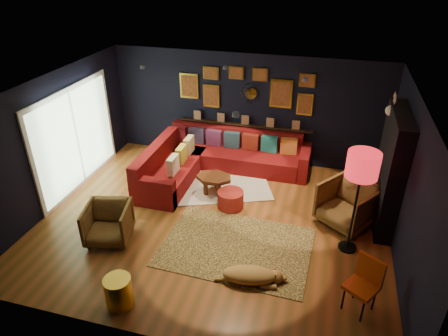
% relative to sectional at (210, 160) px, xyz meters
% --- Properties ---
extents(floor, '(6.50, 6.50, 0.00)m').
position_rel_sectional_xyz_m(floor, '(0.61, -1.81, -0.32)').
color(floor, '#9B5124').
rests_on(floor, ground).
extents(room_walls, '(6.50, 6.50, 6.50)m').
position_rel_sectional_xyz_m(room_walls, '(0.61, -1.81, 1.27)').
color(room_walls, black).
rests_on(room_walls, ground).
extents(sectional, '(3.41, 2.69, 0.86)m').
position_rel_sectional_xyz_m(sectional, '(0.00, 0.00, 0.00)').
color(sectional, maroon).
rests_on(sectional, ground).
extents(ledge, '(3.20, 0.12, 0.04)m').
position_rel_sectional_xyz_m(ledge, '(0.61, 0.87, 0.60)').
color(ledge, black).
rests_on(ledge, room_walls).
extents(gallery_wall, '(3.15, 0.04, 1.02)m').
position_rel_sectional_xyz_m(gallery_wall, '(0.60, 0.91, 1.48)').
color(gallery_wall, gold).
rests_on(gallery_wall, room_walls).
extents(sunburst_mirror, '(0.47, 0.16, 0.47)m').
position_rel_sectional_xyz_m(sunburst_mirror, '(0.71, 0.91, 1.38)').
color(sunburst_mirror, silver).
rests_on(sunburst_mirror, room_walls).
extents(fireplace, '(0.31, 1.60, 2.20)m').
position_rel_sectional_xyz_m(fireplace, '(3.71, -0.91, 0.70)').
color(fireplace, black).
rests_on(fireplace, ground).
extents(deer_head, '(0.50, 0.28, 0.45)m').
position_rel_sectional_xyz_m(deer_head, '(3.75, -0.41, 1.73)').
color(deer_head, white).
rests_on(deer_head, fireplace).
extents(sliding_door, '(0.06, 2.80, 2.20)m').
position_rel_sectional_xyz_m(sliding_door, '(-2.60, -1.21, 0.78)').
color(sliding_door, white).
rests_on(sliding_door, ground).
extents(ceiling_spots, '(3.30, 2.50, 0.06)m').
position_rel_sectional_xyz_m(ceiling_spots, '(0.61, -1.01, 2.24)').
color(ceiling_spots, black).
rests_on(ceiling_spots, room_walls).
extents(shag_rug, '(2.40, 2.10, 0.03)m').
position_rel_sectional_xyz_m(shag_rug, '(0.44, -0.51, -0.31)').
color(shag_rug, white).
rests_on(shag_rug, ground).
extents(leopard_rug, '(2.64, 1.93, 0.01)m').
position_rel_sectional_xyz_m(leopard_rug, '(1.22, -2.45, -0.32)').
color(leopard_rug, tan).
rests_on(leopard_rug, ground).
extents(coffee_table, '(0.78, 0.59, 0.39)m').
position_rel_sectional_xyz_m(coffee_table, '(0.34, -0.85, 0.02)').
color(coffee_table, '#5D2B14').
rests_on(coffee_table, shag_rug).
extents(pouf, '(0.53, 0.53, 0.34)m').
position_rel_sectional_xyz_m(pouf, '(0.81, -1.28, -0.12)').
color(pouf, maroon).
rests_on(pouf, shag_rug).
extents(armchair_left, '(0.90, 0.86, 0.78)m').
position_rel_sectional_xyz_m(armchair_left, '(-1.04, -2.83, 0.07)').
color(armchair_left, '#B7803B').
rests_on(armchair_left, ground).
extents(armchair_right, '(1.24, 1.22, 0.94)m').
position_rel_sectional_xyz_m(armchair_right, '(3.06, -1.21, 0.14)').
color(armchair_right, '#B7803B').
rests_on(armchair_right, ground).
extents(gold_stool, '(0.40, 0.40, 0.50)m').
position_rel_sectional_xyz_m(gold_stool, '(-0.13, -4.16, -0.07)').
color(gold_stool, gold).
rests_on(gold_stool, ground).
extents(orange_chair, '(0.57, 0.57, 0.87)m').
position_rel_sectional_xyz_m(orange_chair, '(3.29, -3.26, 0.19)').
color(orange_chair, black).
rests_on(orange_chair, ground).
extents(floor_lamp, '(0.52, 0.52, 1.89)m').
position_rel_sectional_xyz_m(floor_lamp, '(3.11, -1.96, 1.28)').
color(floor_lamp, black).
rests_on(floor_lamp, ground).
extents(dog, '(1.23, 0.75, 0.36)m').
position_rel_sectional_xyz_m(dog, '(1.61, -3.21, -0.13)').
color(dog, '#B58942').
rests_on(dog, leopard_rug).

